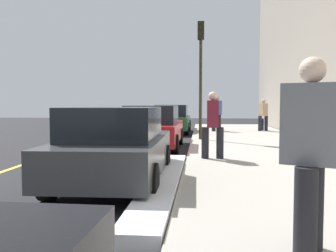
{
  "coord_description": "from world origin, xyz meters",
  "views": [
    {
      "loc": [
        -11.82,
        -1.38,
        1.58
      ],
      "look_at": [
        -1.3,
        -0.44,
        0.94
      ],
      "focal_mm": 39.49,
      "sensor_mm": 36.0,
      "label": 1
    }
  ],
  "objects_px": {
    "pedestrian_blue_coat": "(217,112)",
    "traffic_light_pole": "(201,61)",
    "pedestrian_tan_coat": "(263,114)",
    "parked_car_green": "(172,119)",
    "parked_car_red": "(153,127)",
    "pedestrian_burgundy_coat": "(213,123)",
    "parked_car_charcoal": "(115,146)",
    "pedestrian_grey_coat": "(311,151)",
    "rolling_suitcase": "(261,124)"
  },
  "relations": [
    {
      "from": "parked_car_red",
      "to": "pedestrian_grey_coat",
      "type": "distance_m",
      "value": 9.53
    },
    {
      "from": "pedestrian_blue_coat",
      "to": "traffic_light_pole",
      "type": "xyz_separation_m",
      "value": [
        -4.57,
        0.83,
        2.15
      ]
    },
    {
      "from": "pedestrian_tan_coat",
      "to": "pedestrian_blue_coat",
      "type": "bearing_deg",
      "value": 95.91
    },
    {
      "from": "pedestrian_blue_coat",
      "to": "traffic_light_pole",
      "type": "relative_size",
      "value": 0.39
    },
    {
      "from": "parked_car_green",
      "to": "pedestrian_blue_coat",
      "type": "distance_m",
      "value": 2.39
    },
    {
      "from": "parked_car_charcoal",
      "to": "pedestrian_blue_coat",
      "type": "xyz_separation_m",
      "value": [
        12.41,
        -2.45,
        0.36
      ]
    },
    {
      "from": "parked_car_charcoal",
      "to": "parked_car_green",
      "type": "distance_m",
      "value": 12.66
    },
    {
      "from": "parked_car_green",
      "to": "pedestrian_burgundy_coat",
      "type": "distance_m",
      "value": 10.18
    },
    {
      "from": "traffic_light_pole",
      "to": "pedestrian_grey_coat",
      "type": "bearing_deg",
      "value": -174.8
    },
    {
      "from": "parked_car_charcoal",
      "to": "traffic_light_pole",
      "type": "xyz_separation_m",
      "value": [
        7.84,
        -1.62,
        2.52
      ]
    },
    {
      "from": "parked_car_charcoal",
      "to": "pedestrian_tan_coat",
      "type": "bearing_deg",
      "value": -21.09
    },
    {
      "from": "parked_car_red",
      "to": "parked_car_green",
      "type": "height_order",
      "value": "same"
    },
    {
      "from": "pedestrian_blue_coat",
      "to": "parked_car_green",
      "type": "bearing_deg",
      "value": 83.97
    },
    {
      "from": "parked_car_green",
      "to": "pedestrian_burgundy_coat",
      "type": "bearing_deg",
      "value": -169.56
    },
    {
      "from": "parked_car_red",
      "to": "pedestrian_blue_coat",
      "type": "xyz_separation_m",
      "value": [
        6.74,
        -2.45,
        0.36
      ]
    },
    {
      "from": "parked_car_green",
      "to": "pedestrian_burgundy_coat",
      "type": "height_order",
      "value": "pedestrian_burgundy_coat"
    },
    {
      "from": "pedestrian_grey_coat",
      "to": "parked_car_charcoal",
      "type": "bearing_deg",
      "value": 37.3
    },
    {
      "from": "pedestrian_grey_coat",
      "to": "traffic_light_pole",
      "type": "relative_size",
      "value": 0.4
    },
    {
      "from": "parked_car_charcoal",
      "to": "pedestrian_tan_coat",
      "type": "distance_m",
      "value": 13.57
    },
    {
      "from": "rolling_suitcase",
      "to": "pedestrian_burgundy_coat",
      "type": "bearing_deg",
      "value": 164.5
    },
    {
      "from": "parked_car_red",
      "to": "pedestrian_burgundy_coat",
      "type": "distance_m",
      "value": 3.6
    },
    {
      "from": "pedestrian_burgundy_coat",
      "to": "rolling_suitcase",
      "type": "relative_size",
      "value": 1.75
    },
    {
      "from": "pedestrian_grey_coat",
      "to": "pedestrian_tan_coat",
      "type": "distance_m",
      "value": 16.3
    },
    {
      "from": "parked_car_green",
      "to": "pedestrian_tan_coat",
      "type": "height_order",
      "value": "pedestrian_tan_coat"
    },
    {
      "from": "parked_car_red",
      "to": "pedestrian_blue_coat",
      "type": "bearing_deg",
      "value": -19.96
    },
    {
      "from": "parked_car_charcoal",
      "to": "pedestrian_burgundy_coat",
      "type": "distance_m",
      "value": 3.31
    },
    {
      "from": "pedestrian_blue_coat",
      "to": "rolling_suitcase",
      "type": "relative_size",
      "value": 1.84
    },
    {
      "from": "parked_car_red",
      "to": "pedestrian_tan_coat",
      "type": "bearing_deg",
      "value": -34.91
    },
    {
      "from": "parked_car_red",
      "to": "rolling_suitcase",
      "type": "distance_m",
      "value": 8.98
    },
    {
      "from": "parked_car_green",
      "to": "rolling_suitcase",
      "type": "bearing_deg",
      "value": -83.44
    },
    {
      "from": "pedestrian_tan_coat",
      "to": "parked_car_green",
      "type": "bearing_deg",
      "value": 90.05
    },
    {
      "from": "parked_car_green",
      "to": "pedestrian_blue_coat",
      "type": "xyz_separation_m",
      "value": [
        -0.25,
        -2.34,
        0.36
      ]
    },
    {
      "from": "pedestrian_blue_coat",
      "to": "parked_car_charcoal",
      "type": "bearing_deg",
      "value": 168.82
    },
    {
      "from": "parked_car_green",
      "to": "parked_car_red",
      "type": "bearing_deg",
      "value": 179.15
    },
    {
      "from": "parked_car_charcoal",
      "to": "pedestrian_burgundy_coat",
      "type": "bearing_deg",
      "value": -36.31
    },
    {
      "from": "pedestrian_burgundy_coat",
      "to": "pedestrian_tan_coat",
      "type": "height_order",
      "value": "pedestrian_burgundy_coat"
    },
    {
      "from": "parked_car_green",
      "to": "pedestrian_tan_coat",
      "type": "distance_m",
      "value": 4.78
    },
    {
      "from": "pedestrian_grey_coat",
      "to": "traffic_light_pole",
      "type": "bearing_deg",
      "value": 5.2
    },
    {
      "from": "traffic_light_pole",
      "to": "pedestrian_blue_coat",
      "type": "bearing_deg",
      "value": -10.29
    },
    {
      "from": "pedestrian_burgundy_coat",
      "to": "rolling_suitcase",
      "type": "bearing_deg",
      "value": -15.5
    },
    {
      "from": "traffic_light_pole",
      "to": "rolling_suitcase",
      "type": "height_order",
      "value": "traffic_light_pole"
    },
    {
      "from": "parked_car_red",
      "to": "pedestrian_tan_coat",
      "type": "relative_size",
      "value": 2.78
    },
    {
      "from": "parked_car_red",
      "to": "parked_car_green",
      "type": "xyz_separation_m",
      "value": [
        6.99,
        -0.1,
        -0.0
      ]
    },
    {
      "from": "parked_car_green",
      "to": "pedestrian_blue_coat",
      "type": "height_order",
      "value": "pedestrian_blue_coat"
    },
    {
      "from": "parked_car_red",
      "to": "parked_car_green",
      "type": "relative_size",
      "value": 1.03
    },
    {
      "from": "parked_car_charcoal",
      "to": "parked_car_green",
      "type": "relative_size",
      "value": 0.92
    },
    {
      "from": "parked_car_green",
      "to": "pedestrian_blue_coat",
      "type": "relative_size",
      "value": 2.48
    },
    {
      "from": "pedestrian_grey_coat",
      "to": "parked_car_green",
      "type": "bearing_deg",
      "value": 8.97
    },
    {
      "from": "parked_car_red",
      "to": "traffic_light_pole",
      "type": "xyz_separation_m",
      "value": [
        2.18,
        -1.62,
        2.52
      ]
    },
    {
      "from": "parked_car_charcoal",
      "to": "pedestrian_blue_coat",
      "type": "bearing_deg",
      "value": -11.18
    }
  ]
}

